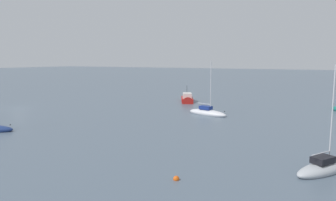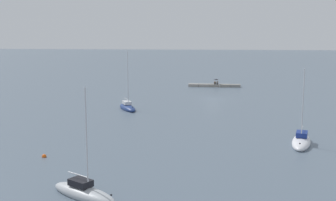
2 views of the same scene
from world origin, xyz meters
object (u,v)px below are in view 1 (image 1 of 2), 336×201
object	(u,v)px
sailboat_grey_far	(325,168)
motorboat_red_near	(187,100)
sailboat_white_near	(207,113)
mooring_buoy_far	(176,179)

from	to	relation	value
sailboat_grey_far	motorboat_red_near	world-z (taller)	sailboat_grey_far
sailboat_white_near	motorboat_red_near	distance (m)	14.57
sailboat_grey_far	motorboat_red_near	xyz separation A→B (m)	(-30.32, -26.03, 0.12)
sailboat_grey_far	motorboat_red_near	size ratio (longest dim) A/B	1.14
sailboat_grey_far	mooring_buoy_far	size ratio (longest dim) A/B	19.01
sailboat_white_near	motorboat_red_near	bearing A→B (deg)	-128.71
sailboat_white_near	motorboat_red_near	world-z (taller)	sailboat_white_near
sailboat_grey_far	mooring_buoy_far	xyz separation A→B (m)	(6.98, -9.19, -0.23)
motorboat_red_near	mooring_buoy_far	distance (m)	40.93
motorboat_red_near	sailboat_grey_far	bearing A→B (deg)	102.96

